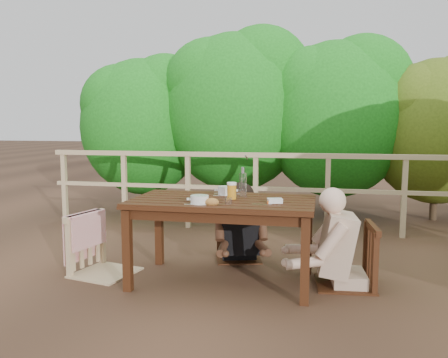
% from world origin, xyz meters
% --- Properties ---
extents(ground, '(60.00, 60.00, 0.00)m').
position_xyz_m(ground, '(0.00, 0.00, 0.00)').
color(ground, '#533624').
rests_on(ground, ground).
extents(table, '(1.55, 0.87, 0.72)m').
position_xyz_m(table, '(0.00, 0.00, 0.36)').
color(table, black).
rests_on(table, ground).
extents(chair_left, '(0.62, 0.62, 1.04)m').
position_xyz_m(chair_left, '(-1.11, -0.01, 0.52)').
color(chair_left, tan).
rests_on(chair_left, ground).
extents(chair_far, '(0.54, 0.54, 0.89)m').
position_xyz_m(chair_far, '(0.01, 0.71, 0.44)').
color(chair_far, black).
rests_on(chair_far, ground).
extents(chair_right, '(0.54, 0.54, 1.01)m').
position_xyz_m(chair_right, '(1.04, 0.14, 0.50)').
color(chair_right, black).
rests_on(chair_right, ground).
extents(woman, '(0.64, 0.72, 1.22)m').
position_xyz_m(woman, '(0.01, 0.73, 0.61)').
color(woman, black).
rests_on(woman, ground).
extents(diner_right, '(0.73, 0.61, 1.38)m').
position_xyz_m(diner_right, '(1.07, 0.14, 0.69)').
color(diner_right, tan).
rests_on(diner_right, ground).
extents(railing, '(5.60, 0.10, 1.01)m').
position_xyz_m(railing, '(0.00, 2.00, 0.51)').
color(railing, tan).
rests_on(railing, ground).
extents(hedge_row, '(6.60, 1.60, 3.80)m').
position_xyz_m(hedge_row, '(0.40, 3.20, 1.90)').
color(hedge_row, '#186C17').
rests_on(hedge_row, ground).
extents(soup_near, '(0.25, 0.25, 0.08)m').
position_xyz_m(soup_near, '(-0.13, -0.27, 0.76)').
color(soup_near, white).
rests_on(soup_near, table).
extents(soup_far, '(0.26, 0.26, 0.09)m').
position_xyz_m(soup_far, '(-0.02, 0.27, 0.76)').
color(soup_far, white).
rests_on(soup_far, table).
extents(bread_roll, '(0.12, 0.09, 0.07)m').
position_xyz_m(bread_roll, '(-0.03, -0.29, 0.75)').
color(bread_roll, olive).
rests_on(bread_roll, table).
extents(beer_glass, '(0.08, 0.08, 0.16)m').
position_xyz_m(beer_glass, '(0.07, 0.02, 0.80)').
color(beer_glass, gold).
rests_on(beer_glass, table).
extents(bottle, '(0.07, 0.07, 0.28)m').
position_xyz_m(bottle, '(0.15, 0.16, 0.86)').
color(bottle, white).
rests_on(bottle, table).
extents(tumbler, '(0.06, 0.06, 0.07)m').
position_xyz_m(tumbler, '(0.10, -0.24, 0.75)').
color(tumbler, white).
rests_on(tumbler, table).
extents(butter_tub, '(0.14, 0.12, 0.05)m').
position_xyz_m(butter_tub, '(0.46, -0.11, 0.74)').
color(butter_tub, silver).
rests_on(butter_tub, table).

